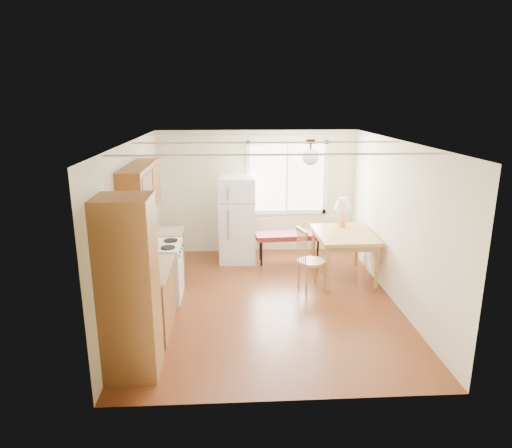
{
  "coord_description": "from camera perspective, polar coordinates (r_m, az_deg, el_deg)",
  "views": [
    {
      "loc": [
        -0.55,
        -6.64,
        3.09
      ],
      "look_at": [
        -0.15,
        0.41,
        1.15
      ],
      "focal_mm": 32.0,
      "sensor_mm": 36.0,
      "label": 1
    }
  ],
  "objects": [
    {
      "name": "kitchen_run",
      "position": [
        6.52,
        -13.41,
        -5.28
      ],
      "size": [
        0.65,
        3.4,
        2.2
      ],
      "color": "brown",
      "rests_on": "ground"
    },
    {
      "name": "coffee_maker",
      "position": [
        6.05,
        -14.26,
        -4.93
      ],
      "size": [
        0.2,
        0.26,
        0.39
      ],
      "rotation": [
        0.0,
        0.0,
        -0.02
      ],
      "color": "black",
      "rests_on": "kitchen_run"
    },
    {
      "name": "refrigerator",
      "position": [
        8.85,
        -2.33,
        0.59
      ],
      "size": [
        0.72,
        0.74,
        1.67
      ],
      "rotation": [
        0.0,
        0.0,
        -0.05
      ],
      "color": "white",
      "rests_on": "ground"
    },
    {
      "name": "window_unit",
      "position": [
        9.32,
        3.88,
        5.81
      ],
      "size": [
        1.64,
        0.05,
        1.51
      ],
      "color": "white",
      "rests_on": "room_shell"
    },
    {
      "name": "room_shell",
      "position": [
        6.91,
        1.41,
        -0.09
      ],
      "size": [
        4.6,
        5.6,
        2.62
      ],
      "color": "#512310",
      "rests_on": "ground"
    },
    {
      "name": "chair",
      "position": [
        7.59,
        6.31,
        -3.88
      ],
      "size": [
        0.5,
        0.49,
        1.05
      ],
      "rotation": [
        0.0,
        0.0,
        0.27
      ],
      "color": "#A4783F",
      "rests_on": "ground"
    },
    {
      "name": "pendant_light",
      "position": [
        7.2,
        6.82,
        8.43
      ],
      "size": [
        0.26,
        0.26,
        0.4
      ],
      "color": "#322016",
      "rests_on": "room_shell"
    },
    {
      "name": "table_lamp",
      "position": [
        8.47,
        10.8,
        2.25
      ],
      "size": [
        0.31,
        0.31,
        0.54
      ],
      "rotation": [
        0.0,
        0.0,
        0.39
      ],
      "color": "#D39043",
      "rests_on": "dining_table"
    },
    {
      "name": "kettle",
      "position": [
        6.26,
        -14.55,
        -4.61
      ],
      "size": [
        0.14,
        0.14,
        0.26
      ],
      "color": "red",
      "rests_on": "kitchen_run"
    },
    {
      "name": "bench",
      "position": [
        8.83,
        4.12,
        -1.54
      ],
      "size": [
        1.32,
        0.57,
        0.59
      ],
      "rotation": [
        0.0,
        0.0,
        0.07
      ],
      "color": "maroon",
      "rests_on": "ground"
    },
    {
      "name": "dining_table",
      "position": [
        8.19,
        10.95,
        -1.79
      ],
      "size": [
        1.0,
        1.33,
        0.82
      ],
      "rotation": [
        0.0,
        0.0,
        0.02
      ],
      "color": "#A4783F",
      "rests_on": "ground"
    }
  ]
}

